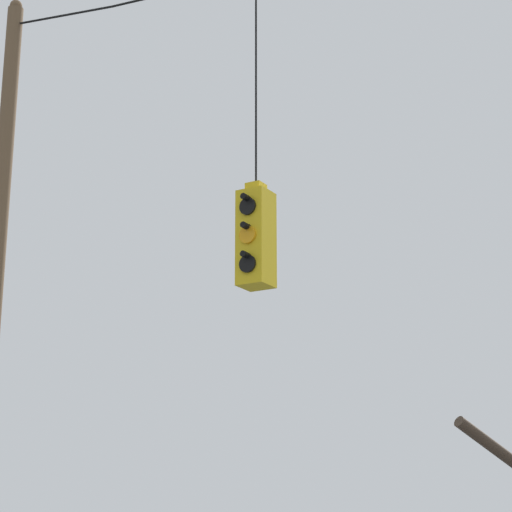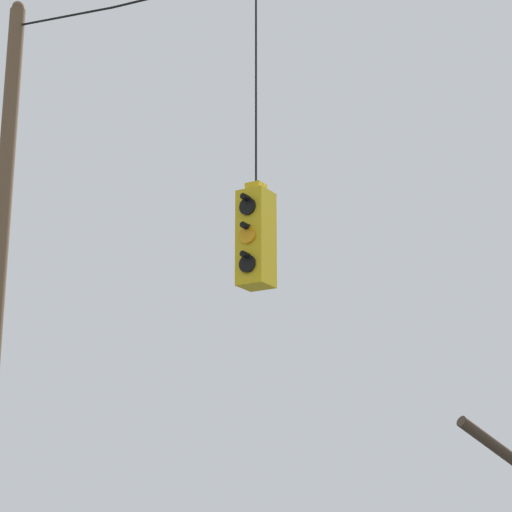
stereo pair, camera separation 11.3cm
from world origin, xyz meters
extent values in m
sphere|color=brown|center=(-6.08, -0.34, 9.40)|extent=(0.17, 0.17, 0.17)
cylinder|color=black|center=(-5.21, -0.34, 9.00)|extent=(1.74, 0.03, 0.26)
cube|color=yellow|center=(-2.12, -0.34, 5.32)|extent=(0.34, 0.34, 1.10)
cube|color=yellow|center=(-2.12, -0.34, 5.92)|extent=(0.19, 0.19, 0.10)
cylinder|color=black|center=(-2.12, -0.34, 7.34)|extent=(0.02, 0.02, 2.73)
cylinder|color=black|center=(-2.12, -0.52, 5.65)|extent=(0.20, 0.03, 0.20)
cylinder|color=black|center=(-2.12, -0.57, 5.74)|extent=(0.07, 0.12, 0.07)
cylinder|color=orange|center=(-2.12, -0.52, 5.32)|extent=(0.20, 0.03, 0.20)
cylinder|color=black|center=(-2.12, -0.57, 5.41)|extent=(0.07, 0.12, 0.07)
cylinder|color=black|center=(-2.12, -0.52, 4.99)|extent=(0.20, 0.03, 0.20)
cylinder|color=black|center=(-2.12, -0.57, 5.08)|extent=(0.07, 0.12, 0.07)
cylinder|color=black|center=(-2.12, -0.15, 5.65)|extent=(0.20, 0.03, 0.20)
cylinder|color=black|center=(-2.12, -0.11, 5.74)|extent=(0.07, 0.12, 0.07)
cylinder|color=orange|center=(-2.12, -0.15, 5.32)|extent=(0.20, 0.03, 0.20)
cylinder|color=black|center=(-2.12, -0.11, 5.41)|extent=(0.07, 0.12, 0.07)
cylinder|color=black|center=(-2.12, -0.15, 4.99)|extent=(0.20, 0.03, 0.20)
cylinder|color=black|center=(-2.12, -0.11, 5.08)|extent=(0.07, 0.12, 0.07)
camera|label=1|loc=(3.24, -9.50, 2.05)|focal=70.00mm
camera|label=2|loc=(3.33, -9.45, 2.05)|focal=70.00mm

